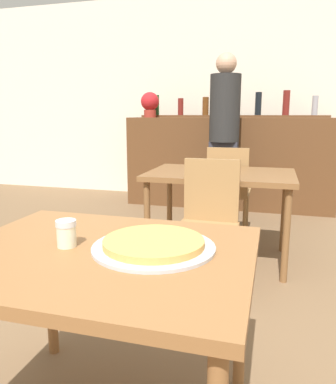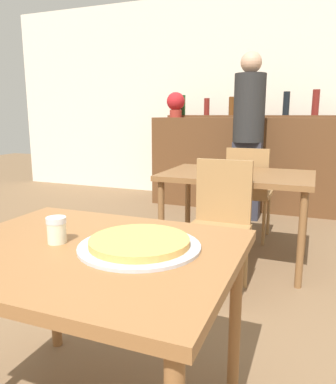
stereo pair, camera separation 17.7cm
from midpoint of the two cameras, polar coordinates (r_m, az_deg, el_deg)
The scene contains 11 objects.
wall_back at distance 5.39m, azimuth 9.17°, elevation 13.90°, with size 8.00×0.05×2.80m.
dining_table_near at distance 1.38m, azimuth -13.79°, elevation -11.71°, with size 1.05×0.84×0.72m.
dining_table_far at distance 3.03m, azimuth 6.36°, elevation 1.52°, with size 1.15×0.77×0.73m.
bar_counter at distance 4.92m, azimuth 8.16°, elevation 4.48°, with size 2.60×0.56×1.14m.
bar_back_shelf at distance 5.02m, azimuth 8.85°, elevation 11.95°, with size 2.39×0.24×0.33m.
chair_far_side_front at distance 2.53m, azimuth 4.21°, elevation -3.75°, with size 0.40×0.40×0.89m.
chair_far_side_back at distance 3.59m, azimuth 7.77°, elevation 0.83°, with size 0.40×0.40×0.89m.
pizza_tray at distance 1.32m, azimuth -6.07°, elevation -8.02°, with size 0.43×0.43×0.04m.
cheese_shaker at distance 1.40m, azimuth -18.68°, elevation -5.96°, with size 0.07×0.07×0.10m.
person_standing at distance 4.31m, azimuth 7.40°, elevation 9.33°, with size 0.34×0.34×1.84m.
potted_plant at distance 5.08m, azimuth -3.80°, elevation 13.34°, with size 0.24×0.24×0.33m.
Camera 1 is at (0.56, -1.12, 1.19)m, focal length 35.00 mm.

